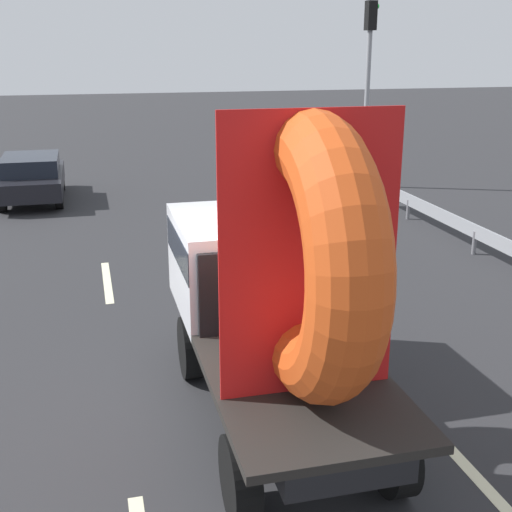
# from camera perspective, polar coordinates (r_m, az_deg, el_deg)

# --- Properties ---
(ground_plane) EXTENTS (120.00, 120.00, 0.00)m
(ground_plane) POSITION_cam_1_polar(r_m,az_deg,el_deg) (9.70, -1.57, -11.57)
(ground_plane) COLOR #28282B
(flatbed_truck) EXTENTS (2.02, 5.35, 4.12)m
(flatbed_truck) POSITION_cam_1_polar(r_m,az_deg,el_deg) (8.37, 1.50, -1.87)
(flatbed_truck) COLOR black
(flatbed_truck) RESTS_ON ground_plane
(distant_sedan) EXTENTS (1.84, 4.29, 1.40)m
(distant_sedan) POSITION_cam_1_polar(r_m,az_deg,el_deg) (22.24, -18.29, 6.36)
(distant_sedan) COLOR black
(distant_sedan) RESTS_ON ground_plane
(traffic_light) EXTENTS (0.42, 0.36, 5.98)m
(traffic_light) POSITION_cam_1_polar(r_m,az_deg,el_deg) (23.23, 9.42, 15.23)
(traffic_light) COLOR gray
(traffic_light) RESTS_ON ground_plane
(lane_dash_left_far) EXTENTS (0.16, 2.57, 0.01)m
(lane_dash_left_far) POSITION_cam_1_polar(r_m,az_deg,el_deg) (14.33, -12.38, -2.11)
(lane_dash_left_far) COLOR beige
(lane_dash_left_far) RESTS_ON ground_plane
(lane_dash_right_near) EXTENTS (0.16, 2.95, 0.01)m
(lane_dash_right_near) POSITION_cam_1_polar(r_m,az_deg,el_deg) (8.50, 17.87, -17.10)
(lane_dash_right_near) COLOR beige
(lane_dash_right_near) RESTS_ON ground_plane
(lane_dash_right_far) EXTENTS (0.16, 2.75, 0.01)m
(lane_dash_right_far) POSITION_cam_1_polar(r_m,az_deg,el_deg) (15.00, 2.18, -0.82)
(lane_dash_right_far) COLOR beige
(lane_dash_right_far) RESTS_ON ground_plane
(oncoming_car) EXTENTS (1.80, 4.20, 1.37)m
(oncoming_car) POSITION_cam_1_polar(r_m,az_deg,el_deg) (30.08, -0.40, 9.90)
(oncoming_car) COLOR black
(oncoming_car) RESTS_ON ground_plane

